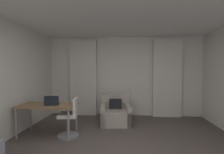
{
  "coord_description": "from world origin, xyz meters",
  "views": [
    {
      "loc": [
        0.05,
        -2.48,
        1.53
      ],
      "look_at": [
        -0.29,
        1.5,
        1.35
      ],
      "focal_mm": 26.34,
      "sensor_mm": 36.0,
      "label": 1
    }
  ],
  "objects_px": {
    "desk": "(48,107)",
    "desk_chair": "(70,119)",
    "armchair": "(116,114)",
    "laptop": "(52,103)"
  },
  "relations": [
    {
      "from": "desk",
      "to": "desk_chair",
      "type": "height_order",
      "value": "desk_chair"
    },
    {
      "from": "desk",
      "to": "desk_chair",
      "type": "relative_size",
      "value": 1.46
    },
    {
      "from": "armchair",
      "to": "desk",
      "type": "xyz_separation_m",
      "value": [
        -1.52,
        -0.99,
        0.4
      ]
    },
    {
      "from": "desk_chair",
      "to": "laptop",
      "type": "distance_m",
      "value": 0.55
    },
    {
      "from": "desk_chair",
      "to": "laptop",
      "type": "bearing_deg",
      "value": -178.63
    },
    {
      "from": "desk_chair",
      "to": "laptop",
      "type": "relative_size",
      "value": 2.42
    },
    {
      "from": "armchair",
      "to": "desk_chair",
      "type": "xyz_separation_m",
      "value": [
        -0.98,
        -1.03,
        0.13
      ]
    },
    {
      "from": "desk_chair",
      "to": "laptop",
      "type": "height_order",
      "value": "laptop"
    },
    {
      "from": "laptop",
      "to": "desk",
      "type": "bearing_deg",
      "value": 157.2
    },
    {
      "from": "armchair",
      "to": "laptop",
      "type": "bearing_deg",
      "value": -143.08
    }
  ]
}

